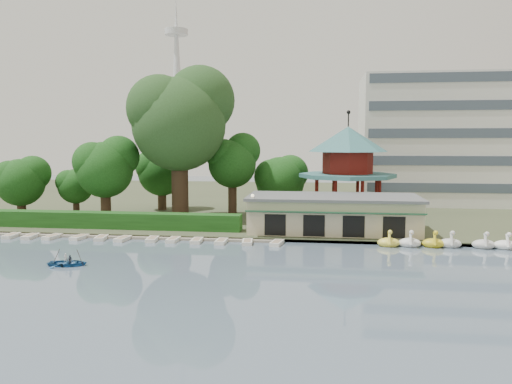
% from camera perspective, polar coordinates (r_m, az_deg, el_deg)
% --- Properties ---
extents(ground_plane, '(220.00, 220.00, 0.00)m').
position_cam_1_polar(ground_plane, '(35.46, -7.14, -10.98)').
color(ground_plane, slate).
rests_on(ground_plane, ground).
extents(shore, '(220.00, 70.00, 0.40)m').
position_cam_1_polar(shore, '(85.86, 1.64, -0.89)').
color(shore, '#424930').
rests_on(shore, ground).
extents(embankment, '(220.00, 0.60, 0.30)m').
position_cam_1_polar(embankment, '(51.86, -2.30, -5.39)').
color(embankment, gray).
rests_on(embankment, ground).
extents(dock, '(34.00, 1.60, 0.24)m').
position_cam_1_polar(dock, '(55.07, -14.77, -4.95)').
color(dock, gray).
rests_on(dock, ground).
extents(boathouse, '(18.60, 9.39, 3.90)m').
position_cam_1_polar(boathouse, '(55.38, 8.78, -2.40)').
color(boathouse, beige).
rests_on(boathouse, shore).
extents(pavilion, '(12.40, 12.40, 13.50)m').
position_cam_1_polar(pavilion, '(64.97, 10.43, 3.31)').
color(pavilion, beige).
rests_on(pavilion, shore).
extents(office_building, '(38.00, 18.00, 20.00)m').
position_cam_1_polar(office_building, '(85.27, 23.92, 4.99)').
color(office_building, silver).
rests_on(office_building, shore).
extents(broadcast_tower, '(8.00, 8.00, 96.00)m').
position_cam_1_polar(broadcast_tower, '(181.67, -9.02, 13.26)').
color(broadcast_tower, silver).
rests_on(broadcast_tower, ground).
extents(hedge, '(30.00, 2.00, 1.80)m').
position_cam_1_polar(hedge, '(59.03, -16.29, -3.11)').
color(hedge, '#1B4D17').
rests_on(hedge, shore).
extents(lamp_post, '(0.36, 0.36, 4.28)m').
position_cam_1_polar(lamp_post, '(52.78, -0.40, -1.68)').
color(lamp_post, black).
rests_on(lamp_post, shore).
extents(big_tree, '(12.85, 11.97, 19.39)m').
position_cam_1_polar(big_tree, '(63.56, -8.62, 8.54)').
color(big_tree, '#3A281C').
rests_on(big_tree, shore).
extents(small_trees, '(40.10, 17.04, 10.97)m').
position_cam_1_polar(small_trees, '(67.89, -10.79, 2.35)').
color(small_trees, '#3A281C').
rests_on(small_trees, shore).
extents(swan_boats, '(18.13, 2.13, 1.92)m').
position_cam_1_polar(swan_boats, '(52.49, 23.92, -5.48)').
color(swan_boats, '#FFEA4B').
rests_on(swan_boats, ground).
extents(moored_rowboats, '(32.92, 2.71, 0.36)m').
position_cam_1_polar(moored_rowboats, '(53.59, -14.77, -5.18)').
color(moored_rowboats, white).
rests_on(moored_rowboats, ground).
extents(rowboat_with_passengers, '(4.77, 3.65, 2.01)m').
position_cam_1_polar(rowboat_with_passengers, '(44.32, -20.70, -7.29)').
color(rowboat_with_passengers, '#275E92').
rests_on(rowboat_with_passengers, ground).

